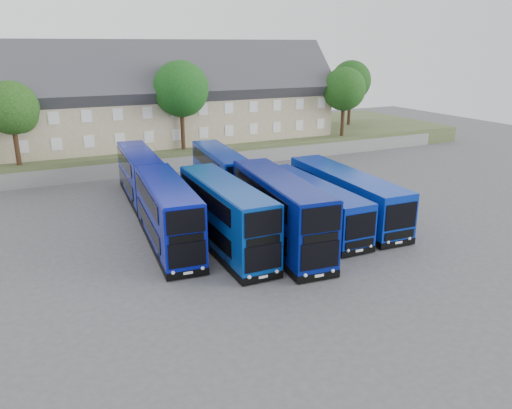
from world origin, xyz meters
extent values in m
plane|color=#4B4B50|center=(0.00, 0.00, 0.00)|extent=(120.00, 120.00, 0.00)
cube|color=slate|center=(0.00, 24.00, 0.75)|extent=(70.00, 0.40, 1.50)
cube|color=#465530|center=(0.00, 34.00, 1.00)|extent=(80.00, 20.00, 2.00)
cube|color=tan|center=(-12.00, 30.00, 5.00)|extent=(6.00, 8.00, 6.00)
cube|color=#343439|center=(-12.00, 30.00, 8.00)|extent=(6.00, 10.40, 10.40)
cube|color=brown|center=(-10.50, 30.00, 11.84)|extent=(0.60, 0.90, 1.40)
cube|color=tan|center=(-6.00, 30.00, 5.00)|extent=(6.00, 8.00, 6.00)
cube|color=#343439|center=(-6.00, 30.00, 8.00)|extent=(6.00, 10.40, 10.40)
cube|color=brown|center=(-4.50, 30.00, 11.84)|extent=(0.60, 0.90, 1.40)
cube|color=tan|center=(0.00, 30.00, 5.00)|extent=(6.00, 8.00, 6.00)
cube|color=#343439|center=(0.00, 30.00, 8.00)|extent=(6.00, 10.40, 10.40)
cube|color=brown|center=(1.50, 30.00, 11.84)|extent=(0.60, 0.90, 1.40)
cube|color=tan|center=(6.00, 30.00, 5.00)|extent=(6.00, 8.00, 6.00)
cube|color=#343439|center=(6.00, 30.00, 8.00)|extent=(6.00, 10.40, 10.40)
cube|color=brown|center=(7.50, 30.00, 11.84)|extent=(0.60, 0.90, 1.40)
cube|color=tan|center=(12.00, 30.00, 5.00)|extent=(6.00, 8.00, 6.00)
cube|color=#343439|center=(12.00, 30.00, 8.00)|extent=(6.00, 10.40, 10.40)
cube|color=brown|center=(13.50, 30.00, 11.84)|extent=(0.60, 0.90, 1.40)
cube|color=tan|center=(18.00, 30.00, 5.00)|extent=(6.00, 8.00, 6.00)
cube|color=#343439|center=(18.00, 30.00, 8.00)|extent=(6.00, 10.40, 10.40)
cube|color=brown|center=(19.50, 30.00, 11.84)|extent=(0.60, 0.90, 1.40)
cube|color=#08139E|center=(-5.66, 4.85, 2.32)|extent=(3.31, 10.90, 3.94)
cube|color=black|center=(-5.66, 4.85, 0.30)|extent=(3.36, 10.94, 0.45)
cube|color=black|center=(-6.11, -0.53, 1.51)|extent=(2.14, 0.24, 1.46)
cube|color=black|center=(-6.11, -0.53, 3.46)|extent=(2.14, 0.24, 1.37)
cylinder|color=black|center=(-6.99, 1.78, 0.50)|extent=(0.38, 1.02, 1.00)
cube|color=#083594|center=(-2.46, 2.72, 2.37)|extent=(2.58, 11.00, 4.04)
cube|color=black|center=(-2.46, 2.72, 0.30)|extent=(2.62, 11.04, 0.45)
cube|color=black|center=(-2.51, -2.80, 1.55)|extent=(2.20, 0.08, 1.50)
cube|color=black|center=(-2.51, -2.80, 3.54)|extent=(2.20, 0.08, 1.40)
cylinder|color=black|center=(-3.59, -0.56, 0.50)|extent=(0.31, 1.00, 1.00)
cube|color=navy|center=(0.91, 1.72, 2.46)|extent=(3.66, 11.64, 4.23)
cube|color=black|center=(0.91, 1.72, 0.30)|extent=(3.71, 11.69, 0.45)
cube|color=black|center=(0.37, -4.01, 1.61)|extent=(2.30, 0.28, 1.56)
cube|color=black|center=(0.37, -4.01, 3.69)|extent=(2.30, 0.28, 1.46)
cylinder|color=black|center=(-0.57, -1.68, 0.50)|extent=(0.39, 1.02, 1.00)
cube|color=#0815A2|center=(-4.85, 16.06, 2.23)|extent=(3.02, 10.40, 3.76)
cube|color=black|center=(-4.85, 16.06, 0.30)|extent=(3.06, 10.44, 0.45)
cube|color=black|center=(-5.19, 10.91, 1.45)|extent=(2.03, 0.20, 1.40)
cube|color=black|center=(-5.19, 10.91, 3.31)|extent=(2.03, 0.20, 1.31)
cylinder|color=black|center=(-6.06, 13.20, 0.50)|extent=(0.37, 1.02, 1.00)
cube|color=#0829A0|center=(1.43, 13.37, 2.23)|extent=(3.23, 10.46, 3.77)
cube|color=black|center=(1.43, 13.37, 0.30)|extent=(3.28, 10.50, 0.45)
cube|color=black|center=(0.98, 8.21, 1.45)|extent=(2.04, 0.24, 1.40)
cube|color=black|center=(0.98, 8.21, 3.32)|extent=(2.04, 0.24, 1.31)
cylinder|color=black|center=(0.16, 10.52, 0.50)|extent=(0.39, 1.02, 1.00)
cube|color=#08249B|center=(4.64, 3.90, 1.81)|extent=(2.68, 11.95, 2.92)
cube|color=black|center=(4.64, 3.90, 0.30)|extent=(2.72, 11.99, 0.45)
cube|color=black|center=(4.54, -2.08, 2.03)|extent=(2.18, 0.10, 1.59)
cylinder|color=black|center=(3.49, 0.17, 0.50)|extent=(0.32, 1.00, 1.00)
cube|color=#092BA6|center=(7.95, 4.37, 1.95)|extent=(3.25, 13.00, 3.20)
cube|color=black|center=(7.95, 4.37, 0.30)|extent=(3.29, 13.04, 0.45)
cube|color=black|center=(7.66, -2.10, 2.20)|extent=(2.39, 0.16, 1.72)
cylinder|color=black|center=(6.57, 0.18, 0.50)|extent=(0.34, 1.01, 1.00)
cylinder|color=#382314|center=(-14.00, 25.00, 3.88)|extent=(0.44, 0.44, 3.75)
sphere|color=#15340E|center=(-14.00, 25.00, 7.25)|extent=(4.80, 4.80, 4.80)
sphere|color=#15340E|center=(-13.40, 25.40, 6.50)|extent=(3.30, 3.30, 3.30)
cylinder|color=#382314|center=(2.00, 25.50, 4.25)|extent=(0.44, 0.44, 4.50)
sphere|color=#133E11|center=(2.00, 25.50, 8.30)|extent=(5.76, 5.76, 5.76)
sphere|color=#133E11|center=(2.60, 25.90, 7.40)|extent=(3.96, 3.96, 3.96)
cylinder|color=#382314|center=(22.00, 25.00, 4.00)|extent=(0.44, 0.44, 4.00)
sphere|color=#1B340E|center=(22.00, 25.00, 7.60)|extent=(5.12, 5.12, 5.12)
sphere|color=#1B340E|center=(22.60, 25.40, 6.80)|extent=(3.52, 3.52, 3.52)
cylinder|color=#382314|center=(28.00, 32.00, 4.12)|extent=(0.44, 0.44, 4.25)
sphere|color=#103C12|center=(28.00, 32.00, 7.95)|extent=(5.44, 5.44, 5.44)
sphere|color=#103C12|center=(28.60, 32.40, 7.10)|extent=(3.74, 3.74, 3.74)
camera|label=1|loc=(-13.67, -25.19, 12.66)|focal=35.00mm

